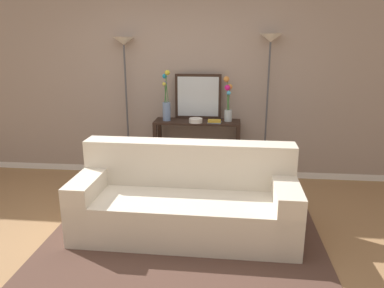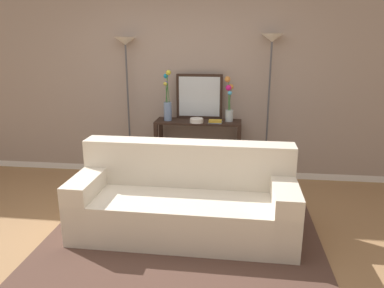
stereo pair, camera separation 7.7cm
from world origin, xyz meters
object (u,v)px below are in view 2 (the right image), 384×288
(wall_mirror, at_px, (199,97))
(vase_tall_flowers, at_px, (167,104))
(fruit_bowl, at_px, (197,120))
(book_stack, at_px, (215,122))
(console_table, at_px, (198,141))
(floor_lamp_right, at_px, (270,68))
(couch, at_px, (185,202))
(floor_lamp_left, at_px, (127,69))
(book_row_under_console, at_px, (174,176))
(vase_short_flowers, at_px, (229,101))

(wall_mirror, xyz_separation_m, vase_tall_flowers, (-0.40, -0.18, -0.07))
(vase_tall_flowers, xyz_separation_m, fruit_bowl, (0.39, -0.09, -0.20))
(vase_tall_flowers, relative_size, book_stack, 3.67)
(console_table, xyz_separation_m, fruit_bowl, (-0.01, -0.11, 0.30))
(floor_lamp_right, relative_size, fruit_bowl, 11.21)
(book_stack, bearing_deg, console_table, 155.63)
(couch, height_order, floor_lamp_right, floor_lamp_right)
(floor_lamp_left, relative_size, wall_mirror, 3.10)
(console_table, bearing_deg, couch, -89.41)
(wall_mirror, relative_size, fruit_bowl, 3.54)
(console_table, xyz_separation_m, vase_tall_flowers, (-0.40, -0.03, 0.50))
(wall_mirror, xyz_separation_m, book_stack, (0.23, -0.25, -0.28))
(wall_mirror, bearing_deg, book_row_under_console, -155.30)
(book_stack, bearing_deg, floor_lamp_left, 169.91)
(floor_lamp_right, bearing_deg, floor_lamp_left, 180.00)
(couch, xyz_separation_m, console_table, (-0.01, 1.38, 0.26))
(couch, relative_size, book_row_under_console, 7.87)
(couch, height_order, console_table, couch)
(wall_mirror, relative_size, vase_tall_flowers, 0.93)
(floor_lamp_right, height_order, book_row_under_console, floor_lamp_right)
(vase_short_flowers, bearing_deg, console_table, -177.20)
(book_row_under_console, bearing_deg, vase_short_flowers, 1.53)
(floor_lamp_right, distance_m, book_stack, 0.97)
(couch, xyz_separation_m, wall_mirror, (-0.02, 1.53, 0.83))
(floor_lamp_left, height_order, vase_tall_flowers, floor_lamp_left)
(book_stack, bearing_deg, couch, -99.62)
(floor_lamp_right, bearing_deg, couch, -120.90)
(couch, bearing_deg, vase_short_flowers, 74.68)
(floor_lamp_left, xyz_separation_m, vase_short_flowers, (1.37, -0.09, -0.39))
(floor_lamp_left, relative_size, vase_short_flowers, 3.28)
(floor_lamp_left, xyz_separation_m, book_stack, (1.21, -0.21, -0.63))
(console_table, xyz_separation_m, book_stack, (0.23, -0.10, 0.29))
(floor_lamp_left, bearing_deg, fruit_bowl, -12.98)
(vase_tall_flowers, bearing_deg, couch, -72.83)
(vase_tall_flowers, bearing_deg, floor_lamp_left, 166.68)
(book_row_under_console, bearing_deg, book_stack, -10.53)
(vase_tall_flowers, xyz_separation_m, vase_short_flowers, (0.80, 0.04, 0.04))
(vase_short_flowers, height_order, book_stack, vase_short_flowers)
(floor_lamp_right, height_order, vase_short_flowers, floor_lamp_right)
(floor_lamp_left, bearing_deg, wall_mirror, 2.35)
(couch, distance_m, book_stack, 1.41)
(floor_lamp_right, bearing_deg, vase_tall_flowers, -174.10)
(book_stack, bearing_deg, fruit_bowl, -178.10)
(vase_tall_flowers, height_order, book_stack, vase_tall_flowers)
(floor_lamp_right, bearing_deg, fruit_bowl, -166.34)
(couch, bearing_deg, book_row_under_console, 104.04)
(vase_tall_flowers, xyz_separation_m, book_row_under_console, (0.07, 0.03, -1.02))
(vase_tall_flowers, relative_size, book_row_under_console, 2.40)
(couch, xyz_separation_m, book_row_under_console, (-0.34, 1.38, -0.26))
(floor_lamp_right, bearing_deg, vase_short_flowers, -169.86)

